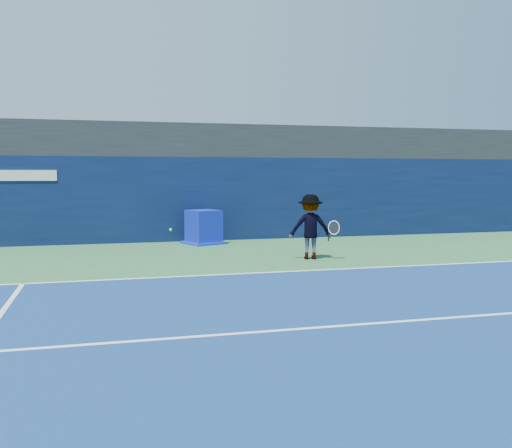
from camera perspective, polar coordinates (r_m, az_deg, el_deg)
name	(u,v)px	position (r m, az deg, el deg)	size (l,w,h in m)	color
ground	(283,300)	(10.92, 2.75, -7.65)	(80.00, 80.00, 0.00)	#2E6637
baseline	(245,273)	(13.75, -1.07, -4.97)	(24.00, 0.10, 0.01)	white
service_line	(322,327)	(9.09, 6.65, -10.22)	(24.00, 0.10, 0.01)	white
stadium_band	(191,142)	(21.92, -6.49, 8.13)	(36.00, 3.00, 1.20)	#212227
back_wall_assembly	(196,199)	(20.92, -6.04, 2.54)	(36.00, 1.03, 3.00)	#0A173B
equipment_cart	(204,228)	(19.69, -5.26, -0.44)	(1.58, 1.58, 1.16)	#0C1AB2
tennis_player	(310,227)	(16.13, 5.46, -0.28)	(1.41, 0.95, 1.83)	white
tennis_ball	(171,230)	(14.85, -8.54, -0.55)	(0.07, 0.07, 0.07)	#BAE419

